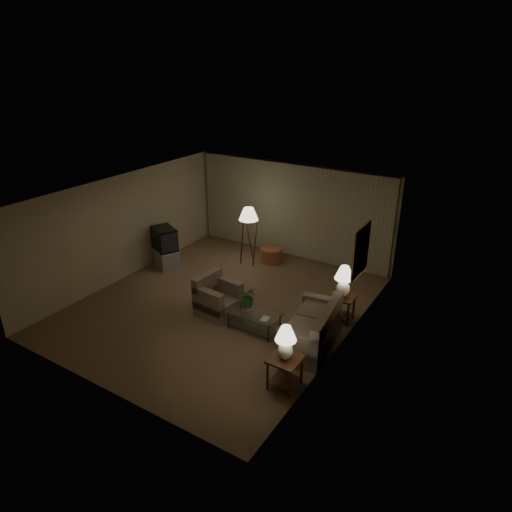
{
  "coord_description": "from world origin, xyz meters",
  "views": [
    {
      "loc": [
        5.64,
        -7.51,
        5.43
      ],
      "look_at": [
        0.59,
        0.6,
        1.16
      ],
      "focal_mm": 32.0,
      "sensor_mm": 36.0,
      "label": 1
    }
  ],
  "objects": [
    {
      "name": "ottoman",
      "position": [
        -0.22,
        2.72,
        0.2
      ],
      "size": [
        0.7,
        0.7,
        0.4
      ],
      "primitive_type": "cylinder",
      "rotation": [
        0.0,
        0.0,
        -0.19
      ],
      "color": "#AB603A",
      "rests_on": "ground"
    },
    {
      "name": "crt_tv",
      "position": [
        -2.55,
        0.92,
        0.81
      ],
      "size": [
        1.13,
        1.08,
        0.62
      ],
      "primitive_type": "cube",
      "rotation": [
        0.0,
        0.0,
        -0.46
      ],
      "color": "black",
      "rests_on": "tv_cabinet"
    },
    {
      "name": "table_lamp_near",
      "position": [
        2.65,
        -1.76,
        0.98
      ],
      "size": [
        0.37,
        0.37,
        0.64
      ],
      "color": "white",
      "rests_on": "side_table_near"
    },
    {
      "name": "ground",
      "position": [
        0.0,
        0.0,
        0.0
      ],
      "size": [
        7.0,
        7.0,
        0.0
      ],
      "primitive_type": "plane",
      "color": "brown",
      "rests_on": "ground"
    },
    {
      "name": "side_table_near",
      "position": [
        2.65,
        -1.76,
        0.41
      ],
      "size": [
        0.54,
        0.54,
        0.6
      ],
      "color": "#3A1B0F",
      "rests_on": "ground"
    },
    {
      "name": "floor_lamp",
      "position": [
        -0.68,
        2.26,
        0.86
      ],
      "size": [
        0.53,
        0.53,
        1.64
      ],
      "color": "#3A1B0F",
      "rests_on": "ground"
    },
    {
      "name": "book",
      "position": [
        1.48,
        -0.61,
        0.42
      ],
      "size": [
        0.18,
        0.23,
        0.02
      ],
      "primitive_type": "imported",
      "rotation": [
        0.0,
        0.0,
        0.11
      ],
      "color": "olive",
      "rests_on": "coffee_table"
    },
    {
      "name": "vase",
      "position": [
        1.08,
        -0.51,
        0.49
      ],
      "size": [
        0.17,
        0.17,
        0.15
      ],
      "primitive_type": "imported",
      "rotation": [
        0.0,
        0.0,
        -0.16
      ],
      "color": "silver",
      "rests_on": "coffee_table"
    },
    {
      "name": "sofa",
      "position": [
        2.5,
        -0.41,
        0.37
      ],
      "size": [
        1.86,
        1.24,
        0.74
      ],
      "rotation": [
        0.0,
        0.0,
        -1.45
      ],
      "color": "gray",
      "rests_on": "ground"
    },
    {
      "name": "room_shell",
      "position": [
        0.02,
        1.51,
        1.75
      ],
      "size": [
        6.04,
        7.02,
        2.72
      ],
      "color": "beige",
      "rests_on": "ground"
    },
    {
      "name": "coffee_table",
      "position": [
        1.23,
        -0.51,
        0.28
      ],
      "size": [
        1.13,
        0.62,
        0.41
      ],
      "color": "silver",
      "rests_on": "ground"
    },
    {
      "name": "armchair",
      "position": [
        0.19,
        -0.36,
        0.36
      ],
      "size": [
        0.99,
        0.95,
        0.72
      ],
      "rotation": [
        0.0,
        0.0,
        1.49
      ],
      "color": "gray",
      "rests_on": "ground"
    },
    {
      "name": "table_lamp_far",
      "position": [
        2.65,
        0.84,
        1.02
      ],
      "size": [
        0.41,
        0.41,
        0.71
      ],
      "color": "white",
      "rests_on": "side_table_far"
    },
    {
      "name": "flowers",
      "position": [
        1.08,
        -0.51,
        0.81
      ],
      "size": [
        0.53,
        0.49,
        0.48
      ],
      "primitive_type": "imported",
      "rotation": [
        0.0,
        0.0,
        -0.31
      ],
      "color": "#33672D",
      "rests_on": "vase"
    },
    {
      "name": "side_table_far",
      "position": [
        2.65,
        0.84,
        0.41
      ],
      "size": [
        0.54,
        0.45,
        0.6
      ],
      "color": "#3A1B0F",
      "rests_on": "ground"
    },
    {
      "name": "tv_cabinet",
      "position": [
        -2.55,
        0.92,
        0.25
      ],
      "size": [
        1.23,
        1.16,
        0.5
      ],
      "primitive_type": "cube",
      "rotation": [
        0.0,
        0.0,
        -0.46
      ],
      "color": "#9E9EA0",
      "rests_on": "ground"
    }
  ]
}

